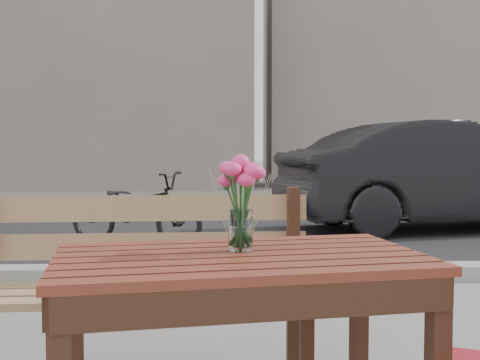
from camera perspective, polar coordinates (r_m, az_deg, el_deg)
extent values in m
cube|color=black|center=(8.83, -3.02, -3.73)|extent=(30.00, 8.00, 0.00)
cube|color=gray|center=(4.87, -3.86, -8.82)|extent=(30.00, 0.25, 0.12)
cube|color=gray|center=(16.34, -13.50, 13.50)|extent=(8.00, 3.00, 8.00)
cube|color=gray|center=(17.55, 14.22, 9.47)|extent=(7.00, 3.00, 6.00)
cube|color=brown|center=(1.97, -0.03, -7.45)|extent=(1.28, 0.88, 0.03)
cube|color=#331F11|center=(2.31, -15.36, -15.26)|extent=(0.07, 0.07, 0.70)
cube|color=#331F11|center=(2.49, 11.20, -13.85)|extent=(0.07, 0.07, 0.70)
cube|color=#996F4F|center=(2.56, -9.55, -10.59)|extent=(1.49, 0.46, 0.03)
cube|color=#996F4F|center=(2.73, -9.18, -4.43)|extent=(1.47, 0.09, 0.40)
cube|color=#331F11|center=(2.50, 6.38, -16.36)|extent=(0.05, 0.05, 0.48)
cube|color=#331F11|center=(2.76, 5.09, -10.01)|extent=(0.05, 0.05, 0.89)
cylinder|color=white|center=(2.02, 0.05, -4.80)|extent=(0.08, 0.08, 0.14)
cylinder|color=#285E27|center=(2.01, 0.05, -2.87)|extent=(0.05, 0.05, 0.27)
imported|color=black|center=(8.19, 18.67, 0.38)|extent=(4.39, 2.23, 1.38)
imported|color=black|center=(6.56, -9.88, -2.69)|extent=(1.63, 1.01, 0.81)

